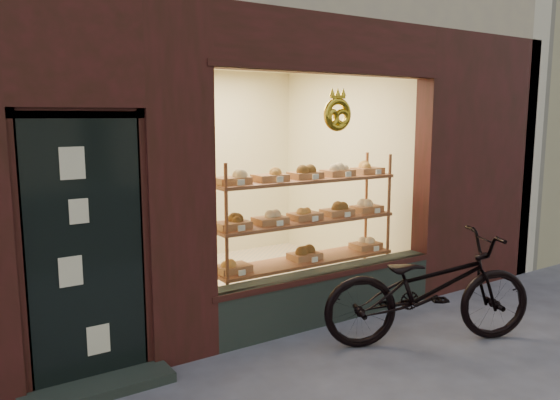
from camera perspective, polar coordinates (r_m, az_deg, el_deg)
neighbor_right at (r=14.96m, az=26.11°, el=17.02°), size 12.00×7.00×9.00m
display_shelf at (r=6.00m, az=2.62°, el=-3.19°), size 2.20×0.45×1.70m
bicycle at (r=5.39m, az=15.26°, el=-8.89°), size 2.13×1.47×1.06m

